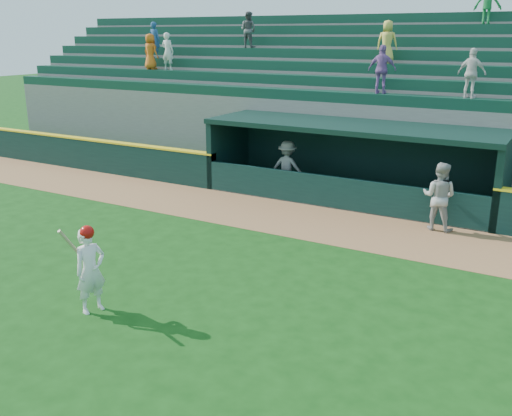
% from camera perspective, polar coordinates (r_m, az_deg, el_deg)
% --- Properties ---
extents(ground, '(120.00, 120.00, 0.00)m').
position_cam_1_polar(ground, '(12.41, -3.70, -7.64)').
color(ground, '#114010').
rests_on(ground, ground).
extents(warning_track, '(40.00, 3.00, 0.01)m').
position_cam_1_polar(warning_track, '(16.42, 5.72, -1.41)').
color(warning_track, '#96643C').
rests_on(warning_track, ground).
extents(field_wall_left, '(15.50, 0.30, 1.20)m').
position_cam_1_polar(field_wall_left, '(24.85, -19.30, 5.44)').
color(field_wall_left, black).
rests_on(field_wall_left, ground).
extents(wall_stripe_left, '(15.50, 0.32, 0.06)m').
position_cam_1_polar(wall_stripe_left, '(24.74, -19.45, 6.87)').
color(wall_stripe_left, yellow).
rests_on(wall_stripe_left, field_wall_left).
extents(dugout_player_front, '(0.95, 0.76, 1.89)m').
position_cam_1_polar(dugout_player_front, '(16.26, 17.84, 1.11)').
color(dugout_player_front, '#A1A19C').
rests_on(dugout_player_front, ground).
extents(dugout_player_inside, '(1.20, 0.75, 1.78)m').
position_cam_1_polar(dugout_player_inside, '(19.19, 3.15, 4.09)').
color(dugout_player_inside, gray).
rests_on(dugout_player_inside, ground).
extents(dugout, '(9.40, 2.80, 2.46)m').
position_cam_1_polar(dugout, '(18.87, 9.74, 5.10)').
color(dugout, slate).
rests_on(dugout, ground).
extents(stands, '(34.50, 6.25, 7.43)m').
position_cam_1_polar(stands, '(22.99, 13.93, 9.57)').
color(stands, slate).
rests_on(stands, ground).
extents(batter_at_plate, '(0.56, 0.83, 1.77)m').
position_cam_1_polar(batter_at_plate, '(11.37, -16.25, -5.85)').
color(batter_at_plate, white).
rests_on(batter_at_plate, ground).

